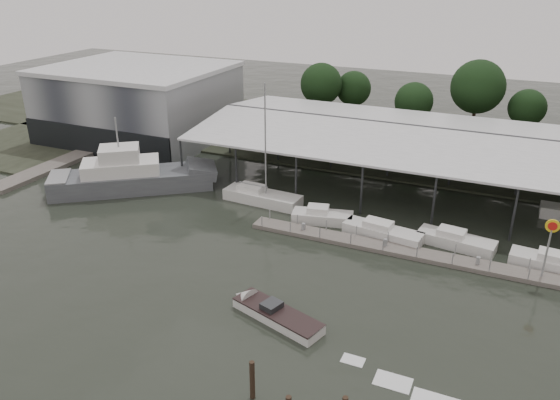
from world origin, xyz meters
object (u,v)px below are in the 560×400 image
at_px(shell_fuel_sign, 550,238).
at_px(white_sailboat, 261,197).
at_px(grey_trawler, 133,176).
at_px(speedboat_underway, 271,312).

height_order(shell_fuel_sign, white_sailboat, white_sailboat).
distance_m(grey_trawler, speedboat_underway, 29.55).
distance_m(shell_fuel_sign, white_sailboat, 28.60).
distance_m(white_sailboat, speedboat_underway, 21.03).
xyz_separation_m(shell_fuel_sign, grey_trawler, (-42.97, 2.45, -2.35)).
height_order(shell_fuel_sign, grey_trawler, grey_trawler).
bearing_deg(speedboat_underway, white_sailboat, -44.63).
bearing_deg(grey_trawler, shell_fuel_sign, -39.50).
relative_size(grey_trawler, white_sailboat, 1.34).
distance_m(shell_fuel_sign, speedboat_underway, 22.93).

